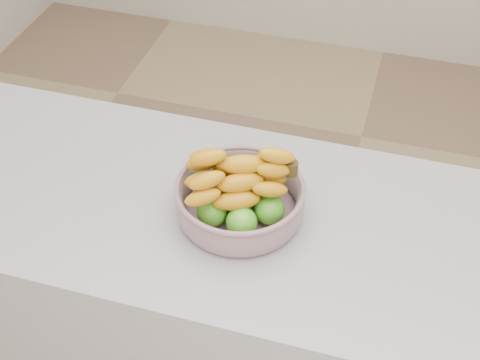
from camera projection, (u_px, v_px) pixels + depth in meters
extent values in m
plane|color=#8F7958|center=(305.00, 359.00, 2.23)|extent=(4.00, 4.00, 0.00)
cube|color=#93939A|center=(295.00, 345.00, 1.75)|extent=(2.00, 0.60, 0.90)
cylinder|color=#8992A4|center=(240.00, 211.00, 1.47)|extent=(0.24, 0.24, 0.01)
torus|color=#8992A4|center=(240.00, 188.00, 1.42)|extent=(0.28, 0.28, 0.01)
sphere|color=#47991A|center=(242.00, 222.00, 1.39)|extent=(0.07, 0.07, 0.07)
sphere|color=#47991A|center=(269.00, 209.00, 1.42)|extent=(0.07, 0.07, 0.07)
sphere|color=#47991A|center=(267.00, 187.00, 1.47)|extent=(0.07, 0.07, 0.07)
sphere|color=#47991A|center=(239.00, 177.00, 1.50)|extent=(0.07, 0.07, 0.07)
sphere|color=#47991A|center=(212.00, 189.00, 1.47)|extent=(0.07, 0.07, 0.07)
sphere|color=#47991A|center=(212.00, 211.00, 1.42)|extent=(0.07, 0.07, 0.07)
ellipsoid|color=#FFA615|center=(237.00, 200.00, 1.39)|extent=(0.18, 0.12, 0.04)
ellipsoid|color=#FFA615|center=(236.00, 186.00, 1.42)|extent=(0.18, 0.10, 0.04)
ellipsoid|color=#FFA615|center=(235.00, 172.00, 1.45)|extent=(0.18, 0.08, 0.04)
ellipsoid|color=#FFA615|center=(241.00, 182.00, 1.38)|extent=(0.17, 0.13, 0.04)
ellipsoid|color=#FFA615|center=(239.00, 167.00, 1.42)|extent=(0.18, 0.07, 0.04)
ellipsoid|color=#FFA615|center=(243.00, 164.00, 1.38)|extent=(0.18, 0.10, 0.04)
cylinder|color=#3B2D13|center=(291.00, 168.00, 1.39)|extent=(0.03, 0.03, 0.03)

